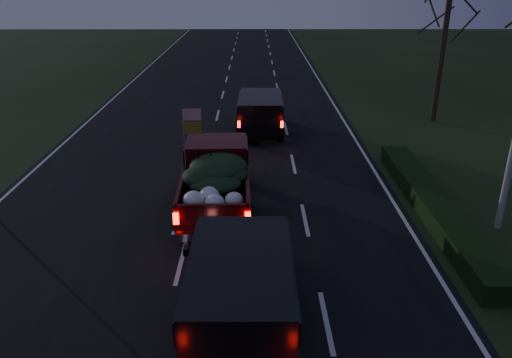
# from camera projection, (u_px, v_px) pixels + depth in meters

# --- Properties ---
(ground) EXTENTS (120.00, 120.00, 0.00)m
(ground) POSITION_uv_depth(u_px,v_px,m) (181.00, 263.00, 13.49)
(ground) COLOR black
(ground) RESTS_ON ground
(road_asphalt) EXTENTS (14.00, 120.00, 0.02)m
(road_asphalt) POSITION_uv_depth(u_px,v_px,m) (181.00, 263.00, 13.49)
(road_asphalt) COLOR black
(road_asphalt) RESTS_ON ground
(hedge_row) EXTENTS (1.00, 10.00, 0.60)m
(hedge_row) POSITION_uv_depth(u_px,v_px,m) (433.00, 205.00, 16.19)
(hedge_row) COLOR black
(hedge_row) RESTS_ON ground
(bare_tree_far) EXTENTS (3.60, 3.60, 7.00)m
(bare_tree_far) POSITION_uv_depth(u_px,v_px,m) (447.00, 17.00, 24.47)
(bare_tree_far) COLOR black
(bare_tree_far) RESTS_ON ground
(pickup_truck) EXTENTS (2.36, 5.76, 2.98)m
(pickup_truck) POSITION_uv_depth(u_px,v_px,m) (216.00, 175.00, 16.39)
(pickup_truck) COLOR #3A070B
(pickup_truck) RESTS_ON ground
(lead_suv) EXTENTS (2.18, 5.10, 1.46)m
(lead_suv) POSITION_uv_depth(u_px,v_px,m) (260.00, 110.00, 24.22)
(lead_suv) COLOR black
(lead_suv) RESTS_ON ground
(rear_suv) EXTENTS (2.47, 5.34, 1.53)m
(rear_suv) POSITION_uv_depth(u_px,v_px,m) (241.00, 287.00, 10.49)
(rear_suv) COLOR black
(rear_suv) RESTS_ON ground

